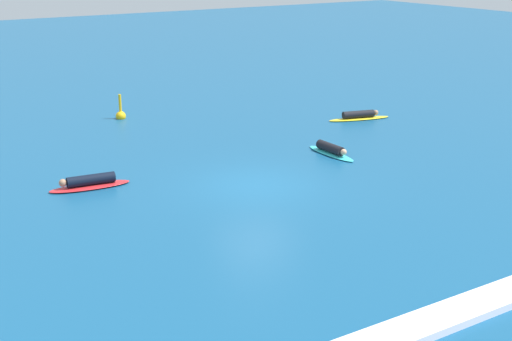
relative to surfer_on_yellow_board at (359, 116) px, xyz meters
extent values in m
plane|color=navy|center=(-9.03, -5.33, -0.16)|extent=(120.00, 120.00, 0.00)
ellipsoid|color=yellow|center=(-0.01, 0.00, -0.12)|extent=(3.01, 1.35, 0.08)
cylinder|color=black|center=(-0.06, 0.02, 0.09)|extent=(1.54, 0.71, 0.33)
sphere|color=#A37556|center=(0.78, -0.21, 0.11)|extent=(0.30, 0.30, 0.24)
ellipsoid|color=#33C6CC|center=(-4.67, -3.82, -0.12)|extent=(0.61, 2.56, 0.08)
cylinder|color=black|center=(-4.67, -3.77, 0.10)|extent=(0.35, 1.35, 0.35)
sphere|color=tan|center=(-4.67, -4.56, 0.12)|extent=(0.23, 0.23, 0.23)
ellipsoid|color=red|center=(-13.78, -2.63, -0.11)|extent=(2.72, 1.05, 0.10)
cylinder|color=black|center=(-13.73, -2.63, 0.12)|extent=(1.60, 0.53, 0.35)
sphere|color=#A37556|center=(-14.64, -2.52, 0.14)|extent=(0.28, 0.28, 0.26)
sphere|color=yellow|center=(-9.10, 6.03, -0.04)|extent=(0.46, 0.46, 0.46)
cylinder|color=yellow|center=(-9.10, 6.03, 0.41)|extent=(0.12, 0.12, 1.13)
cube|color=white|center=(-9.03, -15.13, -0.07)|extent=(24.15, 0.90, 0.18)
camera|label=1|loc=(-21.31, -24.43, 7.49)|focal=50.63mm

